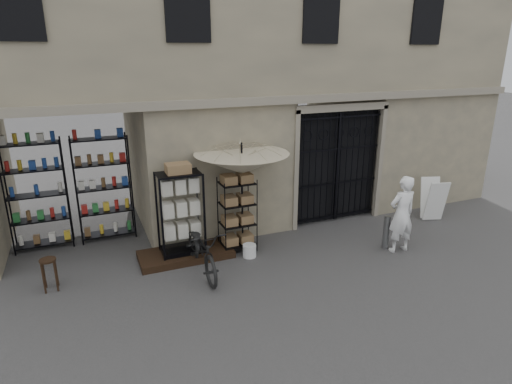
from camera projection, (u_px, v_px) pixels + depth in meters
name	position (u px, v px, depth m)	size (l,w,h in m)	color
ground	(317.00, 268.00, 8.87)	(80.00, 80.00, 0.00)	black
main_building	(246.00, 43.00, 10.97)	(14.00, 4.00, 9.00)	gray
shop_recess	(73.00, 187.00, 9.21)	(3.00, 1.70, 3.00)	black
shop_shelving	(72.00, 192.00, 9.70)	(2.70, 0.50, 2.50)	black
iron_gate	(334.00, 165.00, 11.04)	(2.50, 0.21, 3.00)	black
step_platform	(186.00, 254.00, 9.33)	(2.00, 0.90, 0.15)	black
display_cabinet	(181.00, 217.00, 9.04)	(1.01, 0.78, 1.92)	black
wire_rack	(237.00, 215.00, 9.49)	(0.75, 0.55, 1.68)	black
market_umbrella	(242.00, 158.00, 9.18)	(2.30, 2.32, 2.93)	black
white_bucket	(249.00, 251.00, 9.35)	(0.29, 0.29, 0.28)	silver
bicycle	(203.00, 272.00, 8.73)	(0.67, 1.01, 1.93)	black
wooden_stool	(50.00, 274.00, 7.99)	(0.37, 0.37, 0.63)	black
steel_bollard	(386.00, 232.00, 9.68)	(0.14, 0.14, 0.78)	slate
shopkeeper	(398.00, 250.00, 9.68)	(0.64, 1.76, 0.42)	white
easel_sign	(433.00, 199.00, 11.29)	(0.67, 0.73, 1.09)	silver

